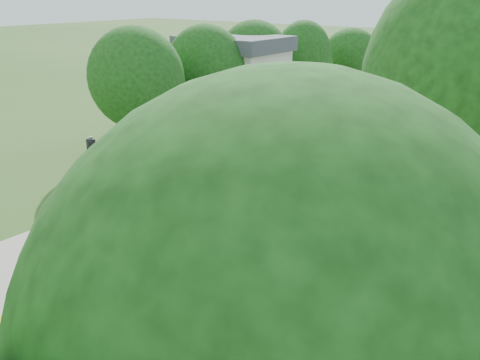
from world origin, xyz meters
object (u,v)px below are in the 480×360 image
Objects in this scene: signal_platform at (95,188)px; signal_farside at (423,154)px; station_building at (234,82)px; lamppost_far at (167,182)px.

signal_platform is 16.19m from signal_farside.
station_building is 22.65m from signal_farside.
lamppost_far is 13.06m from signal_farside.
station_building is 1.82× the size of lamppost_far.
station_building reaches higher than signal_platform.
lamppost_far is 0.79× the size of signal_farside.
station_building is at bearing 153.11° from signal_farside.
signal_farside reaches higher than lamppost_far.
station_building is 21.32m from lamppost_far.
signal_platform is 0.95× the size of signal_farside.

